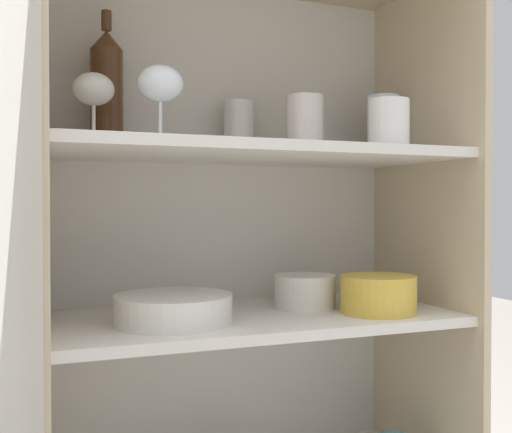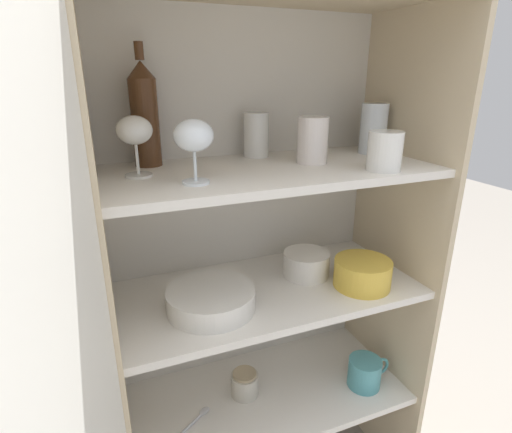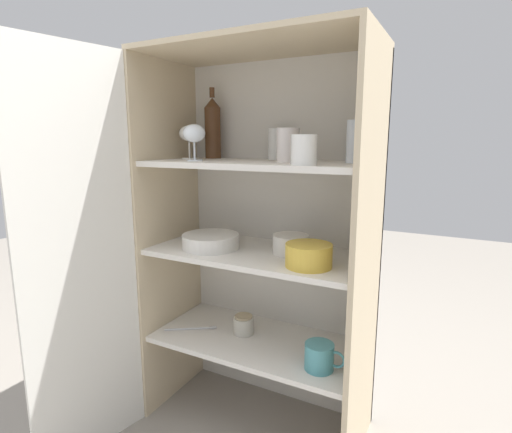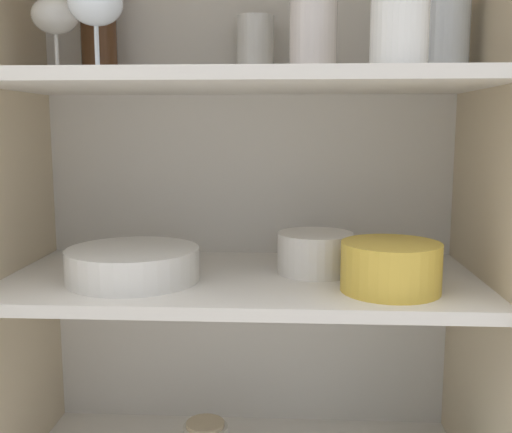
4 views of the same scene
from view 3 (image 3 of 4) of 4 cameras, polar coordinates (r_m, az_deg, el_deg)
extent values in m
cube|color=silver|center=(1.67, 3.27, -3.16)|extent=(0.83, 0.02, 1.42)
cube|color=#CCB793|center=(1.72, -12.03, -2.98)|extent=(0.02, 0.41, 1.42)
cube|color=#CCB793|center=(1.37, 15.57, -6.75)|extent=(0.02, 0.41, 1.42)
cube|color=#CCB793|center=(1.48, 0.13, 23.16)|extent=(0.83, 0.41, 0.02)
cube|color=silver|center=(1.64, 0.11, -17.42)|extent=(0.80, 0.38, 0.02)
cube|color=silver|center=(1.50, 0.12, -5.33)|extent=(0.80, 0.38, 0.02)
cube|color=silver|center=(1.45, 0.12, 7.49)|extent=(0.80, 0.38, 0.02)
cube|color=silver|center=(1.48, -23.85, -5.92)|extent=(0.10, 0.41, 1.42)
cylinder|color=silver|center=(1.40, 4.58, 10.13)|extent=(0.08, 0.08, 0.12)
cylinder|color=white|center=(1.38, 14.32, 10.32)|extent=(0.07, 0.07, 0.14)
cylinder|color=white|center=(1.56, 3.03, 10.27)|extent=(0.07, 0.07, 0.12)
cylinder|color=white|center=(1.23, 6.88, 9.43)|extent=(0.08, 0.08, 0.09)
cylinder|color=white|center=(1.48, -8.74, 7.96)|extent=(0.06, 0.06, 0.01)
cylinder|color=white|center=(1.48, -8.78, 9.24)|extent=(0.01, 0.01, 0.06)
ellipsoid|color=white|center=(1.48, -8.85, 11.67)|extent=(0.08, 0.08, 0.07)
cylinder|color=white|center=(1.63, -9.45, 8.18)|extent=(0.06, 0.06, 0.01)
cylinder|color=white|center=(1.63, -9.49, 9.43)|extent=(0.01, 0.01, 0.07)
ellipsoid|color=white|center=(1.63, -9.56, 11.65)|extent=(0.08, 0.08, 0.06)
cylinder|color=#4C2D19|center=(1.70, -6.19, 11.73)|extent=(0.07, 0.07, 0.21)
cone|color=#4C2D19|center=(1.71, -6.27, 15.85)|extent=(0.07, 0.07, 0.04)
cylinder|color=#4C2D19|center=(1.71, -6.30, 17.19)|extent=(0.02, 0.02, 0.04)
cylinder|color=silver|center=(1.55, -6.45, -4.32)|extent=(0.22, 0.22, 0.01)
cylinder|color=silver|center=(1.55, -6.46, -4.00)|extent=(0.22, 0.22, 0.01)
cylinder|color=silver|center=(1.55, -6.47, -3.68)|extent=(0.22, 0.22, 0.01)
cylinder|color=silver|center=(1.55, -6.47, -3.35)|extent=(0.22, 0.22, 0.01)
cylinder|color=silver|center=(1.54, -6.48, -3.03)|extent=(0.22, 0.22, 0.01)
cylinder|color=silver|center=(1.54, -6.49, -2.70)|extent=(0.22, 0.22, 0.01)
cylinder|color=gold|center=(1.32, 7.55, -5.52)|extent=(0.15, 0.15, 0.08)
torus|color=gold|center=(1.31, 7.58, -4.08)|extent=(0.15, 0.15, 0.01)
cylinder|color=silver|center=(1.46, 4.99, -3.98)|extent=(0.13, 0.13, 0.07)
torus|color=silver|center=(1.46, 5.01, -2.79)|extent=(0.13, 0.13, 0.01)
cylinder|color=teal|center=(1.45, 9.02, -19.14)|extent=(0.10, 0.10, 0.09)
torus|color=teal|center=(1.43, 11.42, -19.41)|extent=(0.06, 0.01, 0.06)
cylinder|color=beige|center=(1.66, -1.78, -15.26)|extent=(0.08, 0.08, 0.07)
cylinder|color=tan|center=(1.65, -1.79, -14.08)|extent=(0.07, 0.07, 0.01)
cylinder|color=silver|center=(1.73, -9.59, -15.53)|extent=(0.17, 0.11, 0.01)
ellipsoid|color=silver|center=(1.72, -6.21, -15.47)|extent=(0.04, 0.04, 0.01)
camera|label=1|loc=(1.13, -53.58, -3.39)|focal=42.00mm
camera|label=2|loc=(1.15, -43.07, 14.90)|focal=28.00mm
camera|label=4|loc=(0.67, -35.59, -4.67)|focal=42.00mm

